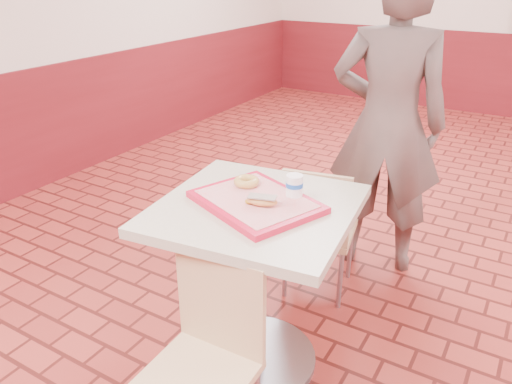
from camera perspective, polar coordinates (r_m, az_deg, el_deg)
The scene contains 8 objects.
main_table at distance 2.24m, azimuth -0.00°, elevation -7.86°, with size 0.81×0.81×0.85m.
chair_main_front at distance 1.97m, azimuth -5.62°, elevation -17.68°, with size 0.39×0.39×0.82m.
chair_main_back at distance 2.80m, azimuth 7.12°, elevation -3.85°, with size 0.44×0.44×0.80m.
customer at distance 3.03m, azimuth 14.81°, elevation 7.46°, with size 0.67×0.44×1.84m, color brown.
serving_tray at distance 2.10m, azimuth -0.00°, elevation -1.11°, with size 0.50×0.39×0.03m.
ring_donut at distance 2.21m, azimuth -1.10°, elevation 1.22°, with size 0.11×0.11×0.04m, color gold.
long_john_donut at distance 2.02m, azimuth 0.62°, elevation -1.02°, with size 0.14×0.10×0.04m.
paper_cup at distance 2.10m, azimuth 4.41°, elevation 0.79°, with size 0.07×0.07×0.09m.
Camera 1 is at (-0.33, -1.94, 1.78)m, focal length 35.00 mm.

